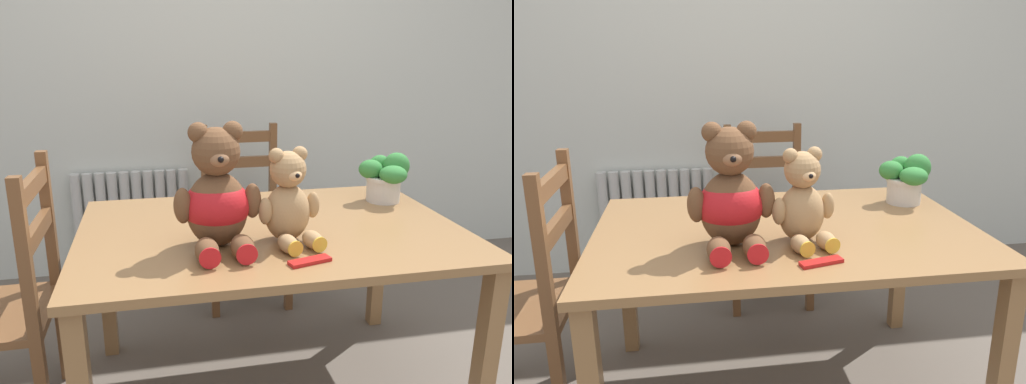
{
  "view_description": "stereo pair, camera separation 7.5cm",
  "coord_description": "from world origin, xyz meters",
  "views": [
    {
      "loc": [
        -0.41,
        -1.23,
        1.36
      ],
      "look_at": [
        -0.08,
        0.34,
        0.9
      ],
      "focal_mm": 35.0,
      "sensor_mm": 36.0,
      "label": 1
    },
    {
      "loc": [
        -0.33,
        -1.24,
        1.36
      ],
      "look_at": [
        -0.08,
        0.34,
        0.9
      ],
      "focal_mm": 35.0,
      "sensor_mm": 36.0,
      "label": 2
    }
  ],
  "objects": [
    {
      "name": "potted_plant",
      "position": [
        0.56,
        0.7,
        0.83
      ],
      "size": [
        0.22,
        0.19,
        0.21
      ],
      "color": "beige",
      "rests_on": "dining_table"
    },
    {
      "name": "wooden_chair_behind",
      "position": [
        0.06,
        1.37,
        0.48
      ],
      "size": [
        0.44,
        0.43,
        0.96
      ],
      "rotation": [
        0.0,
        0.0,
        3.14
      ],
      "color": "brown",
      "rests_on": "ground_plane"
    },
    {
      "name": "teddy_bear_left",
      "position": [
        -0.21,
        0.33,
        0.89
      ],
      "size": [
        0.29,
        0.3,
        0.42
      ],
      "rotation": [
        0.0,
        0.0,
        3.19
      ],
      "color": "brown",
      "rests_on": "dining_table"
    },
    {
      "name": "wooden_chair_side",
      "position": [
        -0.95,
        0.55,
        0.47
      ],
      "size": [
        0.38,
        0.44,
        0.99
      ],
      "rotation": [
        0.0,
        0.0,
        1.57
      ],
      "color": "brown",
      "rests_on": "ground_plane"
    },
    {
      "name": "radiator",
      "position": [
        -0.56,
        1.76,
        0.29
      ],
      "size": [
        0.7,
        0.1,
        0.65
      ],
      "color": "beige",
      "rests_on": "ground_plane"
    },
    {
      "name": "teddy_bear_right",
      "position": [
        0.03,
        0.33,
        0.86
      ],
      "size": [
        0.23,
        0.25,
        0.33
      ],
      "rotation": [
        0.0,
        0.0,
        3.34
      ],
      "color": "tan",
      "rests_on": "dining_table"
    },
    {
      "name": "chocolate_bar",
      "position": [
        0.04,
        0.13,
        0.73
      ],
      "size": [
        0.14,
        0.07,
        0.01
      ],
      "primitive_type": "cube",
      "rotation": [
        0.0,
        0.0,
        0.25
      ],
      "color": "red",
      "rests_on": "dining_table"
    },
    {
      "name": "dining_table",
      "position": [
        0.0,
        0.47,
        0.63
      ],
      "size": [
        1.4,
        0.95,
        0.72
      ],
      "color": "olive",
      "rests_on": "ground_plane"
    },
    {
      "name": "wall_back",
      "position": [
        0.0,
        1.83,
        1.3
      ],
      "size": [
        8.0,
        0.04,
        2.6
      ],
      "primitive_type": "cube",
      "color": "silver",
      "rests_on": "ground_plane"
    }
  ]
}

